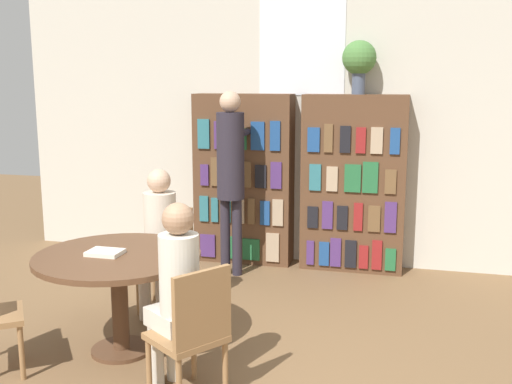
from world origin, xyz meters
The scene contains 11 objects.
wall_back centered at (0.00, 3.59, 1.51)m, with size 6.40×0.07×3.00m.
bookshelf_left centered at (-0.59, 3.40, 0.91)m, with size 1.05×0.34×1.82m.
bookshelf_right centered at (0.59, 3.40, 0.90)m, with size 1.05×0.34×1.82m.
flower_vase centered at (0.61, 3.40, 2.15)m, with size 0.34×0.34×0.53m.
reading_table centered at (-0.84, 0.99, 0.62)m, with size 1.18×1.18×0.74m.
chair_left_side centered at (-0.86, 1.92, 0.48)m, with size 0.41×0.41×0.87m.
chair_far_side centered at (-0.08, 0.46, 0.48)m, with size 0.56×0.56×0.87m.
seated_reader_left centered at (-0.86, 1.74, 0.70)m, with size 0.28×0.38×1.24m.
seated_reader_right centered at (-0.23, 0.57, 0.70)m, with size 0.40×0.39×1.24m.
librarian_standing centered at (-0.58, 2.90, 1.13)m, with size 0.27×0.54×1.85m.
open_book_on_table centered at (-0.92, 0.95, 0.76)m, with size 0.24×0.18×0.03m.
Camera 1 is at (1.13, -2.73, 1.96)m, focal length 42.00 mm.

